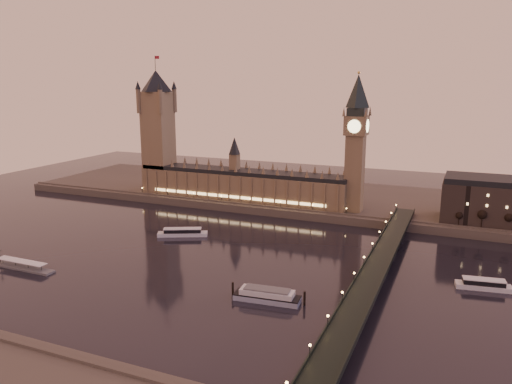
{
  "coord_description": "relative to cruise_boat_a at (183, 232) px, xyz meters",
  "views": [
    {
      "loc": [
        130.31,
        -248.03,
        103.77
      ],
      "look_at": [
        9.89,
        35.0,
        34.57
      ],
      "focal_mm": 35.0,
      "sensor_mm": 36.0,
      "label": 1
    }
  ],
  "objects": [
    {
      "name": "big_ben",
      "position": [
        97.01,
        89.53,
        61.58
      ],
      "size": [
        17.68,
        17.68,
        104.0
      ],
      "color": "brown",
      "rests_on": "ground"
    },
    {
      "name": "palace_of_westminster",
      "position": [
        2.9,
        89.53,
        19.34
      ],
      "size": [
        180.0,
        26.62,
        52.0
      ],
      "color": "brown",
      "rests_on": "ground"
    },
    {
      "name": "ground",
      "position": [
        43.02,
        -31.46,
        -2.37
      ],
      "size": [
        700.0,
        700.0,
        0.0
      ],
      "primitive_type": "plane",
      "color": "black",
      "rests_on": "ground"
    },
    {
      "name": "pontoon_pier",
      "position": [
        -50.94,
        -87.68,
        -1.19
      ],
      "size": [
        41.02,
        6.84,
        10.94
      ],
      "color": "#595B5E",
      "rests_on": "ground"
    },
    {
      "name": "westminster_bridge",
      "position": [
        134.63,
        -31.46,
        3.15
      ],
      "size": [
        13.2,
        260.0,
        15.3
      ],
      "color": "black",
      "rests_on": "ground"
    },
    {
      "name": "cruise_boat_a",
      "position": [
        0.0,
        0.0,
        0.0
      ],
      "size": [
        33.44,
        21.02,
        5.37
      ],
      "rotation": [
        0.0,
        0.0,
        0.44
      ],
      "color": "silver",
      "rests_on": "ground"
    },
    {
      "name": "bare_tree_2",
      "position": [
        201.76,
        77.54,
        11.51
      ],
      "size": [
        5.21,
        5.21,
        10.58
      ],
      "color": "black",
      "rests_on": "ground"
    },
    {
      "name": "far_embankment",
      "position": [
        73.02,
        133.54,
        0.63
      ],
      "size": [
        560.0,
        130.0,
        6.0
      ],
      "primitive_type": "cube",
      "color": "#423D35",
      "rests_on": "ground"
    },
    {
      "name": "cruise_boat_c",
      "position": [
        187.2,
        -16.53,
        -0.01
      ],
      "size": [
        27.51,
        11.18,
        5.35
      ],
      "rotation": [
        0.0,
        0.0,
        0.15
      ],
      "color": "silver",
      "rests_on": "ground"
    },
    {
      "name": "bare_tree_0",
      "position": [
        172.72,
        77.54,
        11.51
      ],
      "size": [
        5.21,
        5.21,
        10.58
      ],
      "color": "black",
      "rests_on": "ground"
    },
    {
      "name": "bare_tree_1",
      "position": [
        187.24,
        77.54,
        11.51
      ],
      "size": [
        5.21,
        5.21,
        10.58
      ],
      "color": "black",
      "rests_on": "ground"
    },
    {
      "name": "moored_barge",
      "position": [
        91.17,
        -72.8,
        0.5
      ],
      "size": [
        36.94,
        11.95,
        6.8
      ],
      "rotation": [
        0.0,
        0.0,
        0.09
      ],
      "color": "#94A1BC",
      "rests_on": "ground"
    },
    {
      "name": "victoria_tower",
      "position": [
        -76.98,
        89.54,
        63.42
      ],
      "size": [
        31.68,
        31.68,
        118.0
      ],
      "color": "brown",
      "rests_on": "ground"
    }
  ]
}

